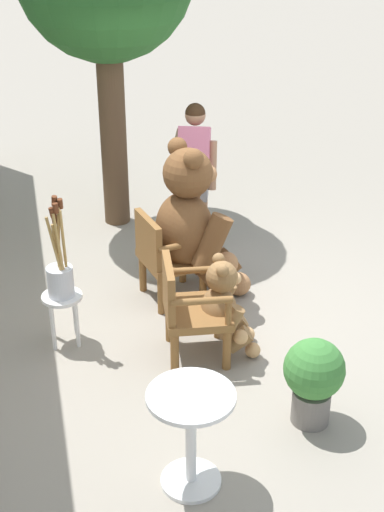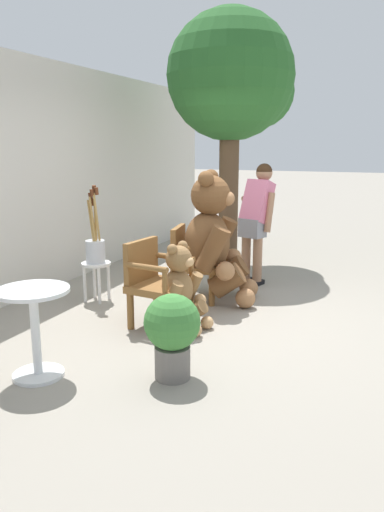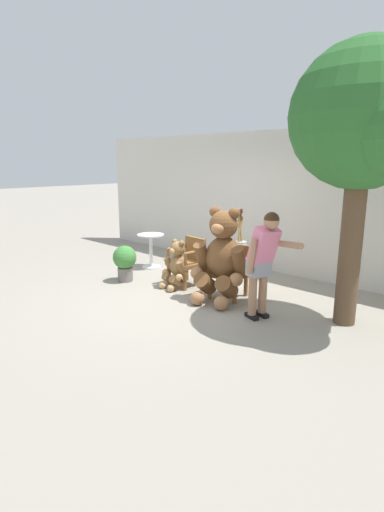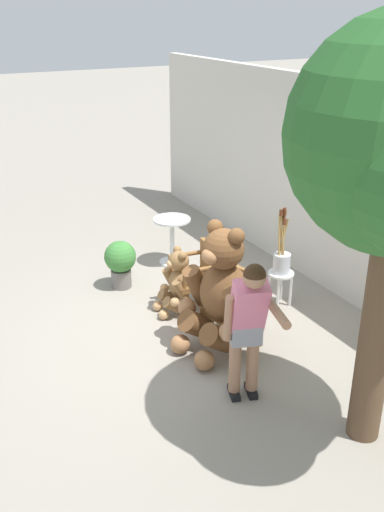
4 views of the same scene
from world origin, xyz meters
name	(u,v)px [view 3 (image 3 of 4)]	position (x,y,z in m)	size (l,w,h in m)	color
ground_plane	(189,296)	(0.00, 0.00, 0.00)	(60.00, 60.00, 0.00)	gray
back_wall	(271,202)	(0.00, 2.40, 1.40)	(10.00, 0.16, 2.80)	beige
wooden_chair_left	(188,260)	(-0.48, 0.48, 0.46)	(0.62, 0.58, 0.86)	brown
wooden_chair_right	(230,269)	(0.47, 0.48, 0.46)	(0.65, 0.62, 0.86)	brown
teddy_bear_large	(222,256)	(0.50, 0.22, 0.74)	(0.94, 0.93, 1.51)	brown
teddy_bear_small	(177,265)	(-0.49, 0.19, 0.43)	(0.53, 0.52, 0.87)	olive
person_visitor	(263,257)	(1.43, -0.02, 0.92)	(0.82, 0.48, 1.56)	black
white_stool	(240,260)	(-0.04, 1.47, 0.36)	(0.34, 0.34, 0.46)	white
brush_bucket	(241,245)	(-0.04, 1.47, 0.66)	(0.22, 0.22, 0.89)	silver
round_side_table	(151,247)	(-1.89, 0.81, 0.45)	(0.56, 0.56, 0.72)	silver
patio_tree	(367,121)	(2.43, 0.63, 2.68)	(1.92, 1.83, 3.67)	brown
potted_plant	(125,261)	(-1.50, -0.18, 0.40)	(0.44, 0.44, 0.68)	slate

